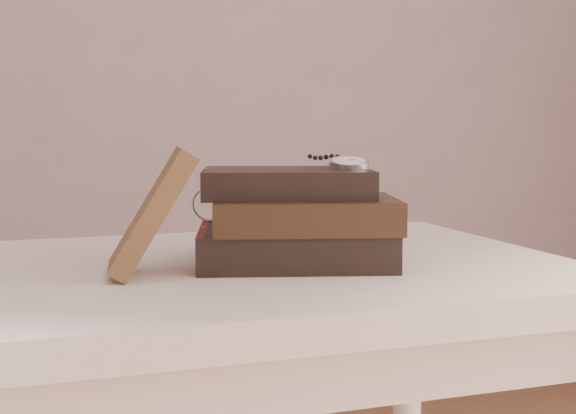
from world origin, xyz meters
name	(u,v)px	position (x,y,z in m)	size (l,w,h in m)	color
table	(188,336)	(0.00, 0.35, 0.66)	(1.00, 0.60, 0.75)	silver
book_stack	(296,220)	(0.14, 0.31, 0.81)	(0.28, 0.23, 0.12)	black
journal	(152,212)	(-0.05, 0.30, 0.83)	(0.02, 0.10, 0.17)	#412B19
pocket_watch	(347,163)	(0.19, 0.29, 0.88)	(0.06, 0.16, 0.02)	silver
eyeglasses	(229,204)	(0.07, 0.42, 0.82)	(0.13, 0.14, 0.05)	silver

